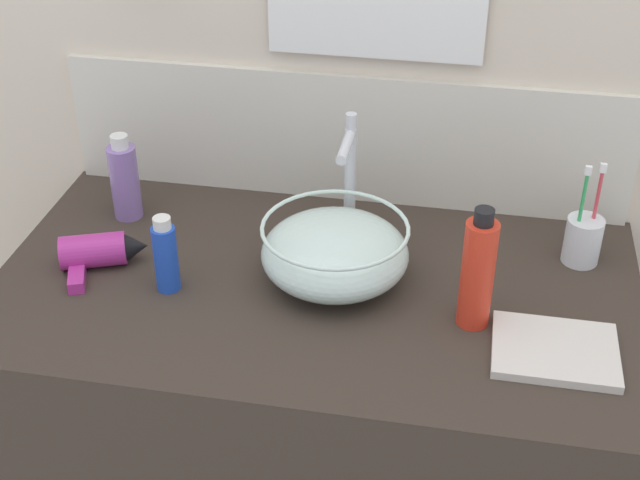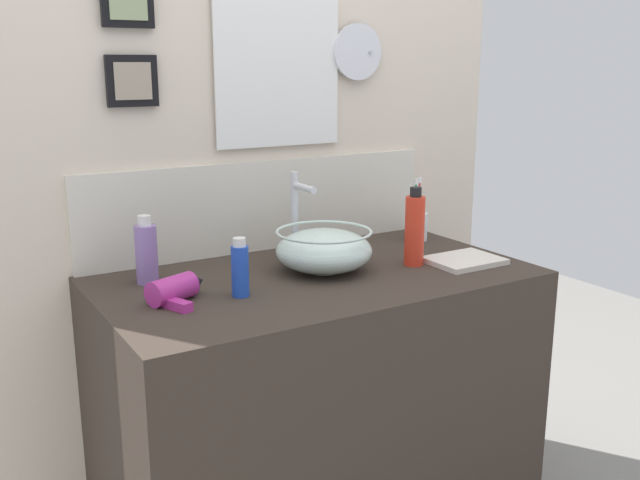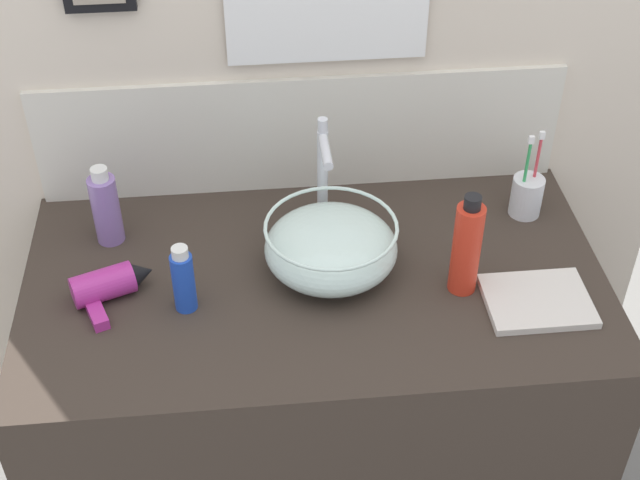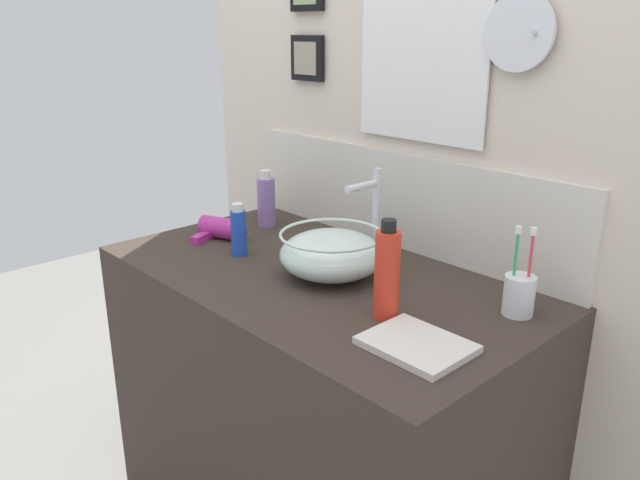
% 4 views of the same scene
% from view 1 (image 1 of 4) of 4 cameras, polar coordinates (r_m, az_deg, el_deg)
% --- Properties ---
extents(vanity_counter, '(1.22, 0.68, 0.88)m').
position_cam_1_polar(vanity_counter, '(1.98, -0.31, -13.18)').
color(vanity_counter, '#382D26').
rests_on(vanity_counter, ground).
extents(back_panel, '(1.81, 0.09, 2.38)m').
position_cam_1_polar(back_panel, '(1.86, 1.81, 11.56)').
color(back_panel, beige).
rests_on(back_panel, ground).
extents(glass_bowl_sink, '(0.28, 0.28, 0.12)m').
position_cam_1_polar(glass_bowl_sink, '(1.67, 0.96, -0.78)').
color(glass_bowl_sink, silver).
rests_on(glass_bowl_sink, vanity_counter).
extents(faucet, '(0.02, 0.13, 0.27)m').
position_cam_1_polar(faucet, '(1.75, 1.87, 4.53)').
color(faucet, silver).
rests_on(faucet, vanity_counter).
extents(hair_drier, '(0.18, 0.17, 0.07)m').
position_cam_1_polar(hair_drier, '(1.78, -13.90, -0.75)').
color(hair_drier, '#B22D8C').
rests_on(hair_drier, vanity_counter).
extents(toothbrush_cup, '(0.07, 0.07, 0.21)m').
position_cam_1_polar(toothbrush_cup, '(1.80, 16.47, 0.05)').
color(toothbrush_cup, silver).
rests_on(toothbrush_cup, vanity_counter).
extents(shampoo_bottle, '(0.05, 0.05, 0.15)m').
position_cam_1_polar(shampoo_bottle, '(1.66, -9.85, -1.00)').
color(shampoo_bottle, blue).
rests_on(shampoo_bottle, vanity_counter).
extents(spray_bottle, '(0.06, 0.06, 0.19)m').
position_cam_1_polar(spray_bottle, '(1.90, -12.40, 3.77)').
color(spray_bottle, '#8C6BB2').
rests_on(spray_bottle, vanity_counter).
extents(soap_dispenser, '(0.06, 0.06, 0.23)m').
position_cam_1_polar(soap_dispenser, '(1.56, 10.06, -2.04)').
color(soap_dispenser, red).
rests_on(soap_dispenser, vanity_counter).
extents(hand_towel, '(0.21, 0.17, 0.02)m').
position_cam_1_polar(hand_towel, '(1.58, 14.81, -6.85)').
color(hand_towel, silver).
rests_on(hand_towel, vanity_counter).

